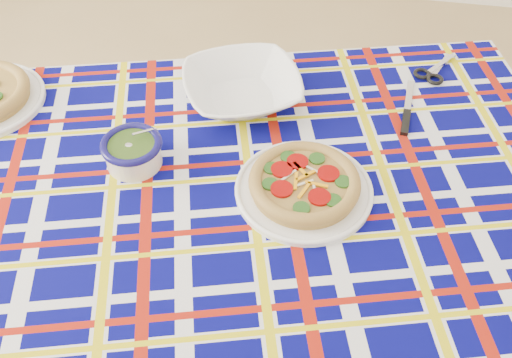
% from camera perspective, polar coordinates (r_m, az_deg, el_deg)
% --- Properties ---
extents(floor, '(4.00, 4.00, 0.00)m').
position_cam_1_polar(floor, '(1.82, -17.70, -11.99)').
color(floor, '#9E8051').
rests_on(floor, ground).
extents(dining_table, '(1.63, 1.26, 0.67)m').
position_cam_1_polar(dining_table, '(1.15, -3.77, -3.97)').
color(dining_table, brown).
rests_on(dining_table, floor).
extents(tablecloth, '(1.67, 1.30, 0.10)m').
position_cam_1_polar(tablecloth, '(1.13, -3.82, -3.26)').
color(tablecloth, '#05055B').
rests_on(tablecloth, dining_table).
extents(main_focaccia_plate, '(0.36, 0.36, 0.05)m').
position_cam_1_polar(main_focaccia_plate, '(1.08, 4.87, -0.40)').
color(main_focaccia_plate, '#A47C3A').
rests_on(main_focaccia_plate, tablecloth).
extents(pesto_bowl, '(0.15, 0.15, 0.07)m').
position_cam_1_polar(pesto_bowl, '(1.15, -12.26, 2.84)').
color(pesto_bowl, '#223C10').
rests_on(pesto_bowl, tablecloth).
extents(serving_bowl, '(0.34, 0.34, 0.06)m').
position_cam_1_polar(serving_bowl, '(1.28, -1.40, 9.07)').
color(serving_bowl, white).
rests_on(serving_bowl, tablecloth).
extents(table_knife, '(0.04, 0.21, 0.01)m').
position_cam_1_polar(table_knife, '(1.35, 15.05, 7.92)').
color(table_knife, silver).
rests_on(table_knife, tablecloth).
extents(kitchen_scissors, '(0.15, 0.18, 0.01)m').
position_cam_1_polar(kitchen_scissors, '(1.47, 18.05, 10.88)').
color(kitchen_scissors, silver).
rests_on(kitchen_scissors, tablecloth).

